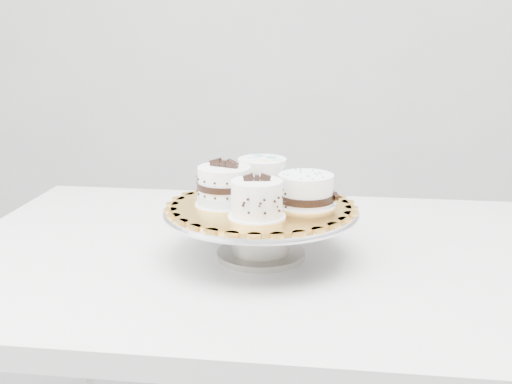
# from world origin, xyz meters

# --- Properties ---
(table) EXTENTS (1.32, 0.92, 0.75)m
(table) POSITION_xyz_m (-0.03, 0.12, 0.68)
(table) COLOR white
(table) RESTS_ON floor
(cake_stand) EXTENTS (0.37, 0.37, 0.10)m
(cake_stand) POSITION_xyz_m (-0.05, 0.08, 0.82)
(cake_stand) COLOR gray
(cake_stand) RESTS_ON table
(cake_board) EXTENTS (0.43, 0.43, 0.00)m
(cake_board) POSITION_xyz_m (-0.05, 0.08, 0.85)
(cake_board) COLOR gold
(cake_board) RESTS_ON cake_stand
(cake_swirl) EXTENTS (0.10, 0.10, 0.08)m
(cake_swirl) POSITION_xyz_m (-0.05, 0.01, 0.89)
(cake_swirl) COLOR white
(cake_swirl) RESTS_ON cake_board
(cake_banded) EXTENTS (0.13, 0.13, 0.09)m
(cake_banded) POSITION_xyz_m (-0.12, 0.08, 0.89)
(cake_banded) COLOR white
(cake_banded) RESTS_ON cake_board
(cake_dots) EXTENTS (0.12, 0.12, 0.07)m
(cake_dots) POSITION_xyz_m (-0.05, 0.17, 0.89)
(cake_dots) COLOR white
(cake_dots) RESTS_ON cake_board
(cake_ribbon) EXTENTS (0.13, 0.13, 0.06)m
(cake_ribbon) POSITION_xyz_m (0.03, 0.09, 0.88)
(cake_ribbon) COLOR white
(cake_ribbon) RESTS_ON cake_board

